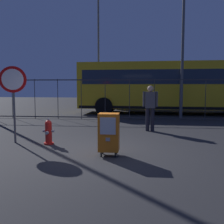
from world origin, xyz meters
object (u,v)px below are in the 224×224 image
object	(u,v)px
pedestrian	(150,105)
street_light_far_left	(183,44)
stop_sign	(13,88)
street_light_near_left	(98,44)
bus_far	(182,85)
bus_near	(169,85)
fire_hydrant	(49,132)
newspaper_box_primary	(109,132)

from	to	relation	value
pedestrian	street_light_far_left	xyz separation A→B (m)	(1.73, 4.09, 2.79)
stop_sign	street_light_near_left	size ratio (longest dim) A/B	0.27
stop_sign	bus_far	world-z (taller)	bus_far
bus_near	bus_far	world-z (taller)	same
fire_hydrant	stop_sign	bearing A→B (deg)	174.80
bus_far	pedestrian	bearing A→B (deg)	-111.65
newspaper_box_primary	bus_near	size ratio (longest dim) A/B	0.10
fire_hydrant	pedestrian	world-z (taller)	pedestrian
bus_near	bus_far	distance (m)	4.58
fire_hydrant	bus_far	bearing A→B (deg)	66.70
pedestrian	street_light_near_left	distance (m)	11.78
pedestrian	bus_far	bearing A→B (deg)	75.69
fire_hydrant	street_light_near_left	bearing A→B (deg)	92.59
fire_hydrant	street_light_near_left	world-z (taller)	street_light_near_left
bus_far	street_light_near_left	xyz separation A→B (m)	(-6.25, -0.02, 3.06)
street_light_near_left	street_light_far_left	size ratio (longest dim) A/B	1.31
fire_hydrant	bus_far	size ratio (longest dim) A/B	0.07
bus_far	street_light_far_left	world-z (taller)	street_light_far_left
street_light_near_left	stop_sign	bearing A→B (deg)	-92.02
pedestrian	bus_far	distance (m)	10.94
fire_hydrant	street_light_near_left	size ratio (longest dim) A/B	0.09
newspaper_box_primary	bus_near	xyz separation A→B (m)	(2.42, 9.83, 1.14)
fire_hydrant	newspaper_box_primary	world-z (taller)	newspaper_box_primary
fire_hydrant	bus_near	bearing A→B (deg)	64.00
bus_far	street_light_near_left	bearing A→B (deg)	172.85
stop_sign	bus_far	xyz separation A→B (m)	(6.71, 13.05, 0.11)
bus_far	street_light_near_left	distance (m)	6.96
bus_far	fire_hydrant	bearing A→B (deg)	-120.65
fire_hydrant	bus_far	distance (m)	14.37
stop_sign	street_light_far_left	world-z (taller)	street_light_far_left
newspaper_box_primary	stop_sign	xyz separation A→B (m)	(-2.92, 1.16, 1.03)
street_light_near_left	street_light_far_left	world-z (taller)	street_light_near_left
fire_hydrant	pedestrian	bearing A→B (deg)	40.86
street_light_near_left	fire_hydrant	bearing A→B (deg)	-87.41
newspaper_box_primary	pedestrian	distance (m)	3.81
bus_far	stop_sign	bearing A→B (deg)	-124.58
newspaper_box_primary	fire_hydrant	bearing A→B (deg)	150.26
street_light_near_left	street_light_far_left	xyz separation A→B (m)	(5.28, -6.47, -1.03)
fire_hydrant	street_light_far_left	bearing A→B (deg)	54.83
newspaper_box_primary	stop_sign	distance (m)	3.30
fire_hydrant	bus_near	size ratio (longest dim) A/B	0.07
bus_near	street_light_near_left	xyz separation A→B (m)	(-4.87, 4.35, 3.06)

